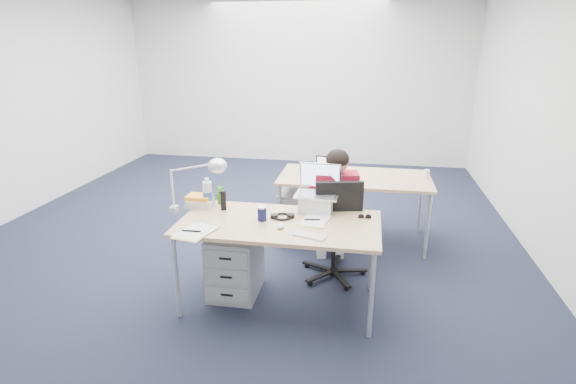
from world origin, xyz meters
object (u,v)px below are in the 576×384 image
Objects in this scene: silver_laptop at (317,189)px; bear_figurine at (221,195)px; desk_far at (355,181)px; computer_mouse at (281,226)px; drawer_pedestal_far at (298,214)px; sunglasses at (365,217)px; water_bottle at (207,193)px; book_stack at (200,201)px; can_koozie at (262,213)px; dark_laptop at (328,168)px; headphones at (282,216)px; desk_lamp at (190,185)px; office_chair at (334,250)px; drawer_pedestal_near at (235,263)px; far_cup at (427,174)px; desk_near at (279,227)px; seated_person at (334,210)px; cordless_phone at (223,201)px; wireless_keyboard at (310,235)px.

silver_laptop reaches higher than bear_figurine.
desk_far is 18.36× the size of computer_mouse.
sunglasses reaches higher than drawer_pedestal_far.
bear_figurine reaches higher than desk_far.
water_bottle is 1.16× the size of book_stack.
dark_laptop is at bearing 71.85° from can_koozie.
water_bottle is (-0.68, 0.14, 0.11)m from headphones.
desk_lamp is at bearing -161.81° from silver_laptop.
office_chair is 0.97m from drawer_pedestal_far.
drawer_pedestal_near is 1.47m from dark_laptop.
computer_mouse is 1.02× the size of far_cup.
desk_near is 6.13× the size of water_bottle.
can_koozie reaches higher than sunglasses.
drawer_pedestal_far is at bearing 61.31° from water_bottle.
bear_figurine is at bearing -170.25° from seated_person.
bear_figurine reaches higher than book_stack.
desk_near is 1.50m from desk_far.
desk_near is at bearing -141.56° from office_chair.
cordless_phone is (-0.53, 0.09, 0.07)m from headphones.
drawer_pedestal_far is at bearing -174.47° from far_cup.
office_chair is 6.04× the size of bear_figurine.
book_stack is at bearing 159.09° from drawer_pedestal_near.
dark_laptop is 3.75× the size of far_cup.
dark_laptop reaches higher than book_stack.
desk_lamp is (-0.34, -0.06, 0.71)m from drawer_pedestal_near.
office_chair reaches higher than drawer_pedestal_near.
headphones is 1.69× the size of can_koozie.
seated_person is (-0.03, 0.17, 0.32)m from office_chair.
headphones is at bearing -132.39° from seated_person.
drawer_pedestal_near is (-0.82, -0.42, -0.00)m from office_chair.
desk_lamp is at bearing -111.17° from bear_figurine.
sunglasses is at bearing 16.32° from desk_near.
can_koozie is (0.27, -0.09, 0.51)m from drawer_pedestal_near.
water_bottle is at bearing 154.38° from headphones.
silver_laptop is at bearing -81.45° from dark_laptop.
cordless_phone is at bearing 155.88° from headphones.
water_bottle is at bearing 172.63° from sunglasses.
drawer_pedestal_near is 0.68m from computer_mouse.
water_bottle is (-1.06, -0.45, 0.26)m from seated_person.
sunglasses is at bearing -115.73° from far_cup.
office_chair is 2.57× the size of silver_laptop.
bear_figurine is (-0.87, 0.56, 0.08)m from wireless_keyboard.
wireless_keyboard is 0.90m from cordless_phone.
computer_mouse is 0.53× the size of bear_figurine.
bear_figurine is at bearing -148.47° from far_cup.
sunglasses is (0.66, 0.11, -0.00)m from headphones.
seated_person reaches higher than wireless_keyboard.
far_cup is (0.75, 0.09, 0.09)m from desk_far.
desk_near is 0.58m from drawer_pedestal_near.
headphones reaches higher than desk_far.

